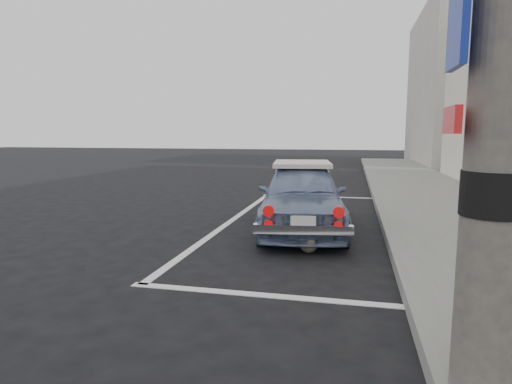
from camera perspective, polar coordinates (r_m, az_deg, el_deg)
ground at (r=5.00m, az=-2.89°, el=-11.18°), size 80.00×80.00×0.00m
sidewalk at (r=7.01m, az=28.40°, el=-5.95°), size 2.80×40.00×0.15m
building_far at (r=25.19m, az=24.88°, el=12.50°), size 3.50×10.00×8.00m
pline_rear at (r=4.44m, az=1.73°, el=-13.65°), size 3.00×0.12×0.01m
pline_front at (r=11.20m, az=8.57°, el=-0.62°), size 3.00×0.12×0.01m
pline_side at (r=8.03m, az=-3.33°, el=-3.87°), size 0.12×7.00×0.01m
retro_coupe at (r=7.26m, az=6.14°, el=-0.45°), size 1.79×3.57×1.17m
cat at (r=5.95m, az=7.05°, el=-6.85°), size 0.32×0.52×0.28m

